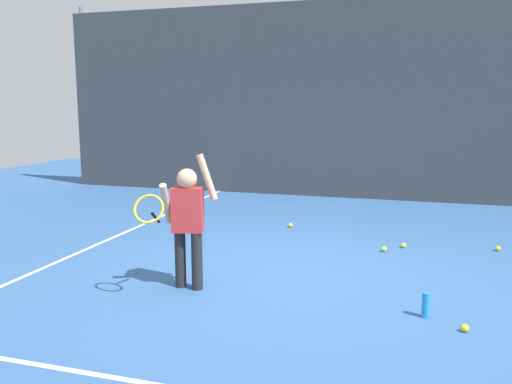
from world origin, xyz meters
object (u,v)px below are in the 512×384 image
at_px(tennis_ball_3, 465,328).
at_px(tennis_ball_2, 404,245).
at_px(tennis_ball_1, 498,249).
at_px(tennis_player, 186,217).
at_px(water_bottle, 426,305).
at_px(tennis_ball_0, 384,249).
at_px(tennis_ball_5, 290,225).

bearing_deg(tennis_ball_3, tennis_ball_2, 102.38).
height_order(tennis_ball_1, tennis_ball_3, same).
height_order(tennis_player, water_bottle, tennis_player).
distance_m(water_bottle, tennis_ball_3, 0.38).
distance_m(tennis_ball_0, tennis_ball_2, 0.34).
distance_m(water_bottle, tennis_ball_5, 3.49).
distance_m(tennis_player, tennis_ball_3, 2.68).
xyz_separation_m(tennis_ball_0, tennis_ball_5, (-1.42, 0.94, 0.00)).
height_order(water_bottle, tennis_ball_1, water_bottle).
xyz_separation_m(water_bottle, tennis_ball_1, (0.90, 2.44, -0.08)).
height_order(tennis_ball_0, tennis_ball_2, same).
height_order(tennis_ball_2, tennis_ball_3, same).
height_order(tennis_ball_0, tennis_ball_5, same).
relative_size(tennis_ball_0, tennis_ball_5, 1.00).
bearing_deg(water_bottle, tennis_ball_2, 96.09).
bearing_deg(tennis_ball_3, tennis_ball_0, 109.16).
distance_m(water_bottle, tennis_ball_0, 2.06).
height_order(tennis_ball_1, tennis_ball_2, same).
relative_size(tennis_ball_2, tennis_ball_3, 1.00).
bearing_deg(tennis_ball_2, tennis_player, -132.76).
distance_m(tennis_ball_0, tennis_ball_3, 2.35).
bearing_deg(tennis_player, tennis_ball_1, 24.64).
height_order(tennis_ball_1, tennis_ball_5, same).
bearing_deg(tennis_ball_0, tennis_ball_3, -70.84).
xyz_separation_m(tennis_ball_3, tennis_ball_5, (-2.19, 3.16, 0.00)).
bearing_deg(water_bottle, tennis_ball_3, -36.19).
distance_m(tennis_ball_3, tennis_ball_5, 3.84).
height_order(tennis_ball_0, tennis_ball_1, same).
xyz_separation_m(tennis_player, tennis_ball_3, (2.57, -0.28, -0.69)).
relative_size(water_bottle, tennis_ball_5, 3.33).
bearing_deg(tennis_ball_2, tennis_ball_0, -132.11).
bearing_deg(tennis_player, tennis_ball_5, 70.20).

